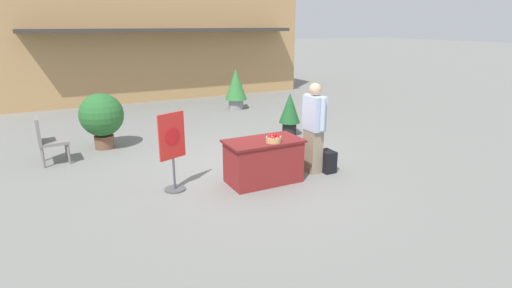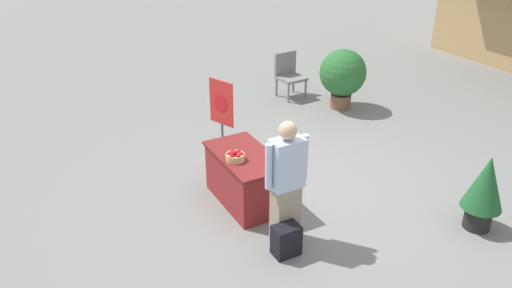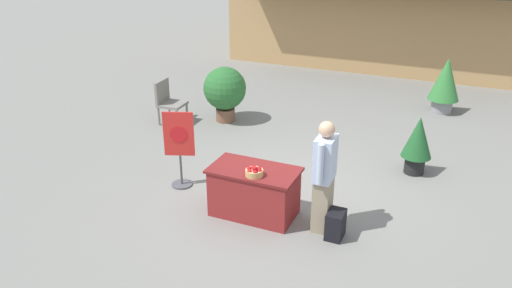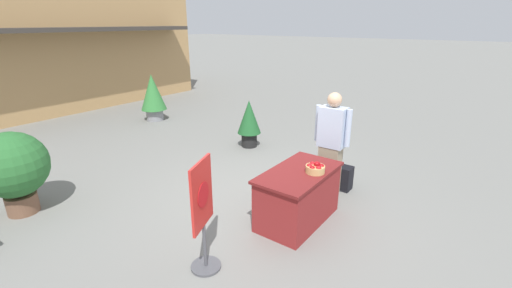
% 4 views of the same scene
% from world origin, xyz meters
% --- Properties ---
extents(ground_plane, '(120.00, 120.00, 0.00)m').
position_xyz_m(ground_plane, '(0.00, 0.00, 0.00)').
color(ground_plane, slate).
extents(storefront_building, '(11.04, 5.65, 4.12)m').
position_xyz_m(storefront_building, '(0.54, 10.30, 2.06)').
color(storefront_building, tan).
rests_on(storefront_building, ground_plane).
extents(display_table, '(1.37, 0.75, 0.79)m').
position_xyz_m(display_table, '(-0.15, -0.84, 0.40)').
color(display_table, maroon).
rests_on(display_table, ground_plane).
extents(apple_basket, '(0.27, 0.27, 0.16)m').
position_xyz_m(apple_basket, '(-0.06, -1.04, 0.85)').
color(apple_basket, tan).
rests_on(apple_basket, display_table).
extents(person_visitor, '(0.27, 0.61, 1.72)m').
position_xyz_m(person_visitor, '(0.94, -0.82, 0.88)').
color(person_visitor, gray).
rests_on(person_visitor, ground_plane).
extents(backpack, '(0.24, 0.34, 0.42)m').
position_xyz_m(backpack, '(1.19, -0.95, 0.21)').
color(backpack, black).
rests_on(backpack, ground_plane).
extents(poster_board, '(0.49, 0.36, 1.36)m').
position_xyz_m(poster_board, '(-1.70, -0.49, 0.73)').
color(poster_board, '#4C4C51').
rests_on(poster_board, ground_plane).
extents(patio_chair, '(0.58, 0.58, 0.99)m').
position_xyz_m(patio_chair, '(-3.59, 2.03, 0.55)').
color(patio_chair, gray).
rests_on(patio_chair, ground_plane).
extents(potted_plant_far_right, '(0.98, 0.98, 1.28)m').
position_xyz_m(potted_plant_far_right, '(-2.45, 2.65, 0.75)').
color(potted_plant_far_right, brown).
rests_on(potted_plant_far_right, ground_plane).
extents(potted_plant_near_left, '(0.54, 0.54, 1.10)m').
position_xyz_m(potted_plant_near_left, '(1.95, 1.66, 0.63)').
color(potted_plant_near_left, black).
rests_on(potted_plant_near_left, ground_plane).
extents(potted_plant_near_right, '(0.73, 0.73, 1.35)m').
position_xyz_m(potted_plant_near_right, '(2.11, 5.31, 0.75)').
color(potted_plant_near_right, gray).
rests_on(potted_plant_near_right, ground_plane).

